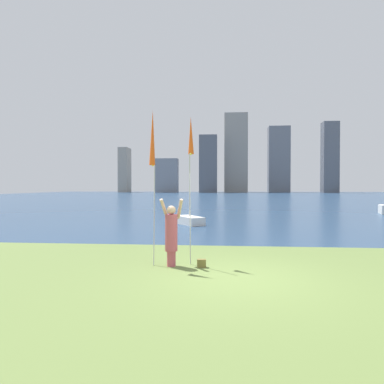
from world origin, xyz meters
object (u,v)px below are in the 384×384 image
object	(u,v)px
person	(171,233)
sailboat_0	(190,220)
kite_flag_left	(153,141)
bag	(202,263)
kite_flag_right	(191,140)

from	to	relation	value
person	sailboat_0	size ratio (longest dim) A/B	0.49
kite_flag_left	sailboat_0	bearing A→B (deg)	89.50
kite_flag_left	bag	xyz separation A→B (m)	(1.31, -0.00, -3.27)
kite_flag_right	bag	world-z (taller)	kite_flag_right
person	kite_flag_left	world-z (taller)	kite_flag_left
person	sailboat_0	distance (m)	9.84
person	kite_flag_left	distance (m)	2.53
kite_flag_right	person	bearing A→B (deg)	-141.70
person	kite_flag_left	size ratio (longest dim) A/B	0.43
kite_flag_left	kite_flag_right	xyz separation A→B (m)	(0.99, 0.46, 0.06)
kite_flag_right	kite_flag_left	bearing A→B (deg)	-154.91
kite_flag_right	bag	bearing A→B (deg)	-54.89
person	kite_flag_right	distance (m)	2.62
kite_flag_left	sailboat_0	distance (m)	10.36
kite_flag_right	sailboat_0	world-z (taller)	kite_flag_right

